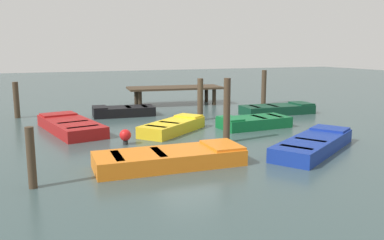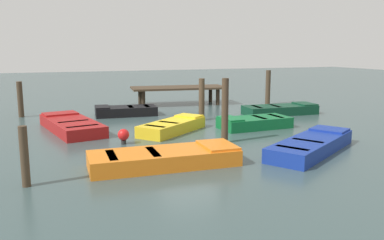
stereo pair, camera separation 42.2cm
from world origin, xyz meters
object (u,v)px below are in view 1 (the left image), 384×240
(dock_segment, at_px, (175,89))
(rowboat_dark_green, at_px, (278,109))
(rowboat_green, at_px, (254,122))
(rowboat_red, at_px, (70,125))
(mooring_piling_near_left, at_px, (31,158))
(marker_buoy, at_px, (125,136))
(rowboat_orange, at_px, (171,158))
(rowboat_blue, at_px, (314,144))
(mooring_piling_near_right, at_px, (16,100))
(mooring_piling_far_right, at_px, (200,99))
(mooring_piling_mid_right, at_px, (227,111))
(rowboat_yellow, at_px, (173,126))
(rowboat_black, at_px, (123,111))
(mooring_piling_mid_left, at_px, (264,87))

(dock_segment, height_order, rowboat_dark_green, dock_segment)
(rowboat_green, distance_m, rowboat_red, 6.73)
(mooring_piling_near_left, bearing_deg, marker_buoy, 48.87)
(rowboat_dark_green, distance_m, mooring_piling_near_left, 12.26)
(rowboat_green, bearing_deg, dock_segment, -87.42)
(mooring_piling_near_left, relative_size, marker_buoy, 2.77)
(rowboat_orange, bearing_deg, rowboat_dark_green, 41.37)
(rowboat_blue, height_order, mooring_piling_near_right, mooring_piling_near_right)
(rowboat_dark_green, relative_size, mooring_piling_far_right, 1.94)
(rowboat_green, xyz_separation_m, mooring_piling_mid_right, (-2.05, -1.75, 0.80))
(rowboat_yellow, xyz_separation_m, mooring_piling_far_right, (1.87, 1.89, 0.65))
(rowboat_black, xyz_separation_m, mooring_piling_far_right, (2.73, -2.27, 0.65))
(rowboat_green, relative_size, rowboat_black, 0.99)
(mooring_piling_mid_left, bearing_deg, rowboat_yellow, -143.69)
(rowboat_dark_green, height_order, mooring_piling_far_right, mooring_piling_far_right)
(mooring_piling_near_right, bearing_deg, rowboat_orange, -67.98)
(rowboat_yellow, xyz_separation_m, mooring_piling_mid_left, (7.01, 5.15, 0.69))
(rowboat_green, bearing_deg, mooring_piling_far_right, -63.85)
(mooring_piling_mid_left, relative_size, mooring_piling_far_right, 1.04)
(rowboat_orange, height_order, mooring_piling_mid_right, mooring_piling_mid_right)
(rowboat_black, relative_size, marker_buoy, 5.69)
(rowboat_red, bearing_deg, rowboat_blue, -143.63)
(rowboat_red, xyz_separation_m, mooring_piling_far_right, (5.24, 0.33, 0.65))
(rowboat_orange, height_order, mooring_piling_mid_left, mooring_piling_mid_left)
(dock_segment, xyz_separation_m, mooring_piling_mid_right, (-1.44, -8.75, 0.18))
(rowboat_black, bearing_deg, mooring_piling_near_left, 69.71)
(dock_segment, distance_m, mooring_piling_near_left, 13.08)
(rowboat_black, bearing_deg, mooring_piling_near_right, -11.50)
(rowboat_blue, bearing_deg, mooring_piling_near_left, 150.14)
(rowboat_blue, bearing_deg, marker_buoy, 117.85)
(mooring_piling_near_left, bearing_deg, rowboat_black, 65.50)
(dock_segment, distance_m, mooring_piling_mid_right, 8.87)
(rowboat_orange, distance_m, marker_buoy, 2.75)
(mooring_piling_mid_right, xyz_separation_m, mooring_piling_near_left, (-5.75, -2.18, -0.35))
(mooring_piling_mid_left, relative_size, mooring_piling_mid_right, 0.89)
(rowboat_orange, height_order, rowboat_red, same)
(rowboat_blue, xyz_separation_m, rowboat_black, (-3.75, 8.19, 0.00))
(mooring_piling_far_right, bearing_deg, dock_segment, 82.71)
(rowboat_orange, xyz_separation_m, rowboat_blue, (4.34, -0.17, -0.00))
(rowboat_green, distance_m, rowboat_dark_green, 3.60)
(rowboat_dark_green, bearing_deg, mooring_piling_near_left, -146.00)
(mooring_piling_mid_right, height_order, marker_buoy, mooring_piling_mid_right)
(mooring_piling_far_right, relative_size, mooring_piling_near_left, 1.30)
(mooring_piling_mid_left, distance_m, mooring_piling_near_left, 15.05)
(mooring_piling_mid_left, height_order, mooring_piling_near_left, mooring_piling_mid_left)
(dock_segment, height_order, rowboat_black, dock_segment)
(rowboat_red, height_order, marker_buoy, marker_buoy)
(rowboat_blue, height_order, marker_buoy, marker_buoy)
(mooring_piling_near_right, distance_m, marker_buoy, 7.30)
(rowboat_orange, xyz_separation_m, rowboat_red, (-1.92, 5.43, -0.00))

